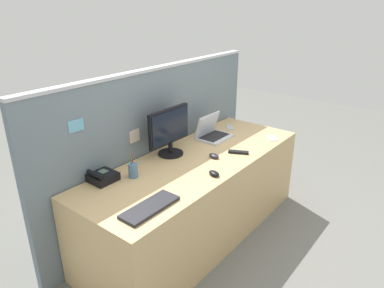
# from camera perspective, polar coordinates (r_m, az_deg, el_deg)

# --- Properties ---
(ground_plane) EXTENTS (10.00, 10.00, 0.00)m
(ground_plane) POSITION_cam_1_polar(r_m,az_deg,el_deg) (3.29, 0.71, -13.89)
(ground_plane) COLOR slate
(desk) EXTENTS (2.16, 0.78, 0.72)m
(desk) POSITION_cam_1_polar(r_m,az_deg,el_deg) (3.09, 0.74, -8.49)
(desk) COLOR tan
(desk) RESTS_ON ground_plane
(cubicle_divider) EXTENTS (2.50, 0.08, 1.42)m
(cubicle_divider) POSITION_cam_1_polar(r_m,az_deg,el_deg) (3.18, -5.39, -0.49)
(cubicle_divider) COLOR slate
(cubicle_divider) RESTS_ON ground_plane
(desktop_monitor) EXTENTS (0.45, 0.21, 0.40)m
(desktop_monitor) POSITION_cam_1_polar(r_m,az_deg,el_deg) (2.94, -3.64, 2.24)
(desktop_monitor) COLOR black
(desktop_monitor) RESTS_ON desk
(laptop) EXTENTS (0.31, 0.25, 0.22)m
(laptop) POSITION_cam_1_polar(r_m,az_deg,el_deg) (3.35, 3.21, 1.91)
(laptop) COLOR silver
(laptop) RESTS_ON desk
(desk_phone) EXTENTS (0.18, 0.17, 0.09)m
(desk_phone) POSITION_cam_1_polar(r_m,az_deg,el_deg) (2.64, -14.17, -5.12)
(desk_phone) COLOR black
(desk_phone) RESTS_ON desk
(keyboard_main) EXTENTS (0.41, 0.15, 0.02)m
(keyboard_main) POSITION_cam_1_polar(r_m,az_deg,el_deg) (2.28, -6.74, -10.01)
(keyboard_main) COLOR #232328
(keyboard_main) RESTS_ON desk
(computer_mouse_right_hand) EXTENTS (0.08, 0.11, 0.03)m
(computer_mouse_right_hand) POSITION_cam_1_polar(r_m,az_deg,el_deg) (2.94, 3.55, -1.90)
(computer_mouse_right_hand) COLOR #232328
(computer_mouse_right_hand) RESTS_ON desk
(computer_mouse_left_hand) EXTENTS (0.09, 0.11, 0.03)m
(computer_mouse_left_hand) POSITION_cam_1_polar(r_m,az_deg,el_deg) (2.66, 3.55, -4.71)
(computer_mouse_left_hand) COLOR black
(computer_mouse_left_hand) RESTS_ON desk
(pen_cup) EXTENTS (0.07, 0.07, 0.19)m
(pen_cup) POSITION_cam_1_polar(r_m,az_deg,el_deg) (2.65, -9.42, -4.17)
(pen_cup) COLOR #4C7093
(pen_cup) RESTS_ON desk
(cell_phone_white_slab) EXTENTS (0.15, 0.15, 0.01)m
(cell_phone_white_slab) POSITION_cam_1_polar(r_m,az_deg,el_deg) (3.42, 12.73, 0.94)
(cell_phone_white_slab) COLOR silver
(cell_phone_white_slab) RESTS_ON desk
(cell_phone_silver_slab) EXTENTS (0.15, 0.14, 0.01)m
(cell_phone_silver_slab) POSITION_cam_1_polar(r_m,az_deg,el_deg) (3.63, 6.07, 2.67)
(cell_phone_silver_slab) COLOR #B7BAC1
(cell_phone_silver_slab) RESTS_ON desk
(tv_remote) EXTENTS (0.11, 0.17, 0.02)m
(tv_remote) POSITION_cam_1_polar(r_m,az_deg,el_deg) (3.05, 7.43, -1.30)
(tv_remote) COLOR black
(tv_remote) RESTS_ON desk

